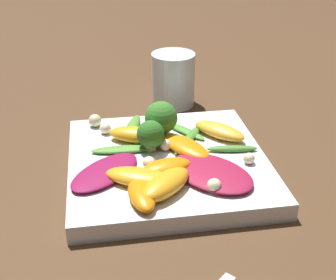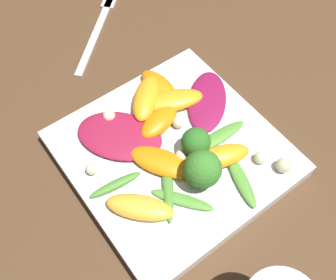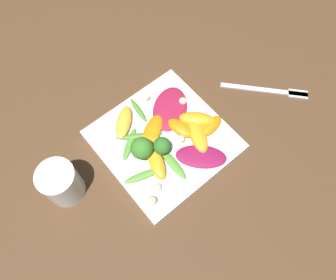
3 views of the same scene
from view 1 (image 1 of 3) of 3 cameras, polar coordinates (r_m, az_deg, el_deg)
The scene contains 25 objects.
ground_plane at distance 0.59m, azimuth -0.06°, elevation -3.89°, with size 2.40×2.40×0.00m, color #4C331E.
plate at distance 0.58m, azimuth -0.06°, elevation -2.97°, with size 0.24×0.24×0.02m.
drinking_glass at distance 0.76m, azimuth 0.63°, elevation 7.39°, with size 0.07×0.07×0.09m.
radicchio_leaf_0 at distance 0.55m, azimuth -7.68°, elevation -3.86°, with size 0.10×0.10×0.01m.
radicchio_leaf_1 at distance 0.54m, azimuth 5.32°, elevation -3.97°, with size 0.12×0.13×0.01m.
orange_segment_0 at distance 0.52m, azimuth -3.57°, elevation -4.55°, with size 0.08×0.06×0.02m.
orange_segment_1 at distance 0.54m, azimuth -0.17°, elevation -3.35°, with size 0.06×0.04×0.02m.
orange_segment_2 at distance 0.50m, azimuth -3.27°, elevation -6.73°, with size 0.03×0.06×0.02m.
orange_segment_3 at distance 0.62m, azimuth 6.30°, elevation 1.13°, with size 0.07×0.08×0.02m.
orange_segment_4 at distance 0.61m, azimuth -3.97°, elevation 0.65°, with size 0.08×0.05×0.02m.
orange_segment_5 at distance 0.51m, azimuth -0.29°, elevation -5.43°, with size 0.08×0.07×0.02m.
orange_segment_6 at distance 0.59m, azimuth 2.10°, elevation -0.77°, with size 0.07×0.08×0.01m.
broccoli_floret_0 at distance 0.58m, azimuth -2.15°, elevation 0.63°, with size 0.03×0.03×0.04m.
broccoli_floret_1 at distance 0.61m, azimuth -1.19°, elevation 2.66°, with size 0.04×0.04×0.05m.
arugula_sprig_0 at distance 0.64m, azimuth -4.39°, elevation 1.61°, with size 0.04×0.08×0.01m.
arugula_sprig_1 at distance 0.59m, azimuth -5.55°, elevation -1.16°, with size 0.08×0.02×0.01m.
arugula_sprig_2 at distance 0.61m, azimuth 2.61°, elevation 0.19°, with size 0.06×0.08×0.01m.
arugula_sprig_3 at distance 0.59m, azimuth 7.92°, elevation -1.24°, with size 0.07×0.02×0.01m.
arugula_sprig_4 at distance 0.63m, azimuth 1.99°, elevation 1.17°, with size 0.05×0.07×0.01m.
macadamia_nut_0 at distance 0.59m, azimuth -0.04°, elevation -0.58°, with size 0.02×0.02×0.02m.
macadamia_nut_1 at distance 0.64m, azimuth -7.63°, elevation 1.42°, with size 0.02×0.02×0.02m.
macadamia_nut_2 at distance 0.51m, azimuth 5.66°, elevation -5.55°, with size 0.02×0.02×0.02m.
macadamia_nut_3 at distance 0.57m, azimuth 9.85°, elevation -2.23°, with size 0.01×0.01×0.01m.
macadamia_nut_4 at distance 0.55m, azimuth -2.34°, elevation -2.78°, with size 0.02×0.02×0.02m.
macadamia_nut_5 at distance 0.66m, azimuth -8.89°, elevation 2.36°, with size 0.02×0.02×0.02m.
Camera 1 is at (-0.08, -0.49, 0.32)m, focal length 50.00 mm.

